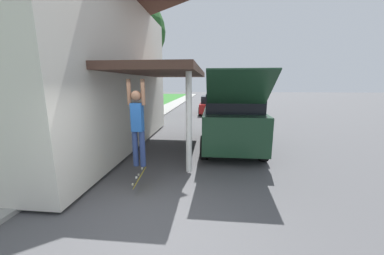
% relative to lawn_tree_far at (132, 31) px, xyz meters
% --- Properties ---
extents(ground_plane, '(120.00, 120.00, 0.00)m').
position_rel_lawn_tree_far_xyz_m(ground_plane, '(4.77, -12.25, -6.10)').
color(ground_plane, '#49494C').
extents(lawn, '(10.00, 80.00, 0.08)m').
position_rel_lawn_tree_far_xyz_m(lawn, '(-3.23, -6.25, -6.06)').
color(lawn, '#2D6B28').
rests_on(lawn, ground_plane).
extents(sidewalk, '(1.80, 80.00, 0.10)m').
position_rel_lawn_tree_far_xyz_m(sidewalk, '(1.17, -6.25, -6.05)').
color(sidewalk, gray).
rests_on(sidewalk, ground_plane).
extents(lawn_tree_far, '(4.76, 4.76, 8.42)m').
position_rel_lawn_tree_far_xyz_m(lawn_tree_far, '(0.00, 0.00, 0.00)').
color(lawn_tree_far, brown).
rests_on(lawn_tree_far, lawn).
extents(suv_parked, '(2.15, 5.15, 2.84)m').
position_rel_lawn_tree_far_xyz_m(suv_parked, '(6.51, -7.47, -4.93)').
color(suv_parked, '#193823').
rests_on(suv_parked, ground_plane).
extents(car_down_street, '(1.91, 4.03, 1.44)m').
position_rel_lawn_tree_far_xyz_m(car_down_street, '(5.66, 2.24, -5.41)').
color(car_down_street, maroon).
rests_on(car_down_street, ground_plane).
extents(skateboarder, '(0.41, 0.23, 2.01)m').
position_rel_lawn_tree_far_xyz_m(skateboarder, '(4.11, -11.03, -4.49)').
color(skateboarder, navy).
rests_on(skateboarder, ground_plane).
extents(skateboard, '(0.22, 0.78, 0.27)m').
position_rel_lawn_tree_far_xyz_m(skateboard, '(4.10, -11.07, -5.81)').
color(skateboard, '#A89323').
rests_on(skateboard, ground_plane).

